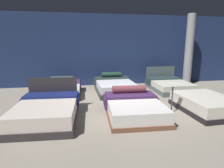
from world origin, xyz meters
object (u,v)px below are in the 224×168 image
Objects in this scene: bed_2 at (206,104)px; bed_3 at (61,89)px; bed_0 at (47,111)px; price_sign at (172,102)px; bed_4 at (115,86)px; bed_5 at (169,85)px; support_pillar at (189,50)px; bed_1 at (134,107)px.

bed_3 is (-4.67, 2.77, -0.01)m from bed_2.
bed_3 is at bearing 91.14° from bed_0.
price_sign is at bearing 2.47° from bed_0.
bed_5 is (2.49, -0.03, -0.03)m from bed_4.
bed_2 is at bearing -112.91° from support_pillar.
bed_2 is 1.15m from price_sign.
bed_1 is (2.44, 0.01, -0.02)m from bed_0.
price_sign is (3.53, -2.74, 0.13)m from bed_3.
bed_3 is at bearing 133.75° from bed_1.
bed_0 is 4.76m from bed_2.
bed_4 is (-0.07, 2.68, 0.01)m from bed_1.
bed_4 is 1.03× the size of bed_5.
bed_5 reaches higher than bed_2.
bed_4 is at bearing 129.23° from bed_2.
bed_0 is 2.44m from bed_1.
bed_3 is 2.28m from bed_4.
price_sign is at bearing -114.67° from bed_5.
bed_3 is 0.99× the size of bed_5.
bed_1 is 5.50m from support_pillar.
support_pillar is (3.87, 3.60, 1.50)m from bed_1.
price_sign reaches higher than bed_4.
price_sign is (3.62, -0.03, 0.08)m from bed_0.
support_pillar is (2.70, 3.65, 1.40)m from price_sign.
bed_3 is at bearing -171.70° from support_pillar.
price_sign is (-1.15, 0.03, 0.12)m from bed_2.
bed_0 reaches higher than bed_3.
support_pillar reaches higher than bed_5.
bed_1 is 1.05× the size of bed_2.
bed_0 is at bearing 177.55° from bed_2.
bed_2 is 5.43m from bed_3.
bed_1 is at bearing 176.47° from bed_2.
bed_5 is (4.77, -0.04, 0.01)m from bed_3.
bed_2 is 2.17× the size of price_sign.
bed_5 is 2.27× the size of price_sign.
bed_1 is at bearing -132.25° from bed_5.
bed_0 is 2.71m from bed_3.
support_pillar is (6.23, 0.91, 1.53)m from bed_3.
bed_1 is at bearing -90.20° from bed_4.
bed_1 is 3.59m from bed_5.
bed_4 is at bearing -166.92° from support_pillar.
bed_0 reaches higher than bed_4.
bed_0 reaches higher than price_sign.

